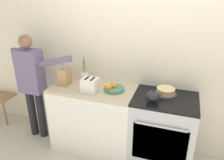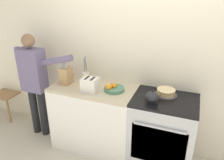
{
  "view_description": "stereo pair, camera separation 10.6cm",
  "coord_description": "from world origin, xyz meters",
  "views": [
    {
      "loc": [
        0.4,
        -2.02,
        2.1
      ],
      "look_at": [
        -0.37,
        0.26,
        1.06
      ],
      "focal_mm": 35.0,
      "sensor_mm": 36.0,
      "label": 1
    },
    {
      "loc": [
        0.5,
        -1.99,
        2.1
      ],
      "look_at": [
        -0.37,
        0.26,
        1.06
      ],
      "focal_mm": 35.0,
      "sensor_mm": 36.0,
      "label": 2
    }
  ],
  "objects": [
    {
      "name": "dining_chair",
      "position": [
        -2.37,
        0.53,
        0.49
      ],
      "size": [
        0.4,
        0.4,
        0.85
      ],
      "rotation": [
        0.0,
        0.0,
        0.38
      ],
      "color": "#997047",
      "rests_on": "ground_plane"
    },
    {
      "name": "stove_range",
      "position": [
        0.27,
        0.29,
        0.46
      ],
      "size": [
        0.74,
        0.61,
        0.91
      ],
      "color": "#B7BABF",
      "rests_on": "ground_plane"
    },
    {
      "name": "wall_back",
      "position": [
        0.0,
        0.6,
        1.3
      ],
      "size": [
        8.0,
        0.04,
        2.6
      ],
      "color": "silver",
      "rests_on": "ground_plane"
    },
    {
      "name": "counter_cabinet",
      "position": [
        -0.64,
        0.29,
        0.46
      ],
      "size": [
        1.08,
        0.58,
        0.91
      ],
      "color": "white",
      "rests_on": "ground_plane"
    },
    {
      "name": "knife_block",
      "position": [
        -1.02,
        0.26,
        1.03
      ],
      "size": [
        0.12,
        0.16,
        0.32
      ],
      "color": "tan",
      "rests_on": "counter_cabinet"
    },
    {
      "name": "person_baker",
      "position": [
        -1.54,
        0.25,
        0.91
      ],
      "size": [
        0.9,
        0.2,
        1.54
      ],
      "rotation": [
        0.0,
        0.0,
        0.01
      ],
      "color": "black",
      "rests_on": "ground_plane"
    },
    {
      "name": "tea_kettle",
      "position": [
        0.14,
        0.17,
        0.98
      ],
      "size": [
        0.18,
        0.15,
        0.15
      ],
      "color": "#232328",
      "rests_on": "stove_range"
    },
    {
      "name": "layer_cake",
      "position": [
        0.26,
        0.4,
        0.95
      ],
      "size": [
        0.26,
        0.26,
        0.07
      ],
      "color": "#4C4C51",
      "rests_on": "stove_range"
    },
    {
      "name": "toaster",
      "position": [
        -0.62,
        0.17,
        1.0
      ],
      "size": [
        0.21,
        0.17,
        0.17
      ],
      "color": "silver",
      "rests_on": "counter_cabinet"
    },
    {
      "name": "fruit_bowl",
      "position": [
        -0.36,
        0.28,
        0.95
      ],
      "size": [
        0.25,
        0.25,
        0.11
      ],
      "color": "#4C7F66",
      "rests_on": "counter_cabinet"
    },
    {
      "name": "utensil_crock",
      "position": [
        -0.81,
        0.41,
        0.99
      ],
      "size": [
        0.1,
        0.1,
        0.35
      ],
      "color": "silver",
      "rests_on": "counter_cabinet"
    }
  ]
}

